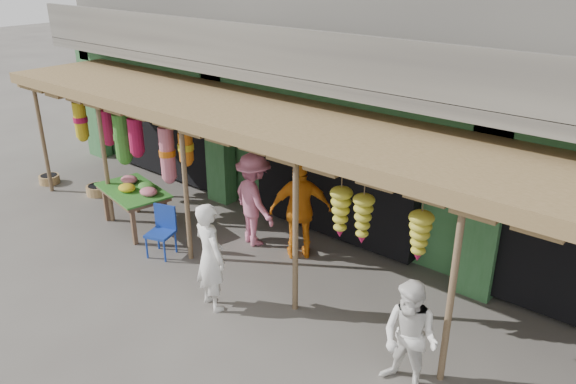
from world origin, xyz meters
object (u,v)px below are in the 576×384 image
Objects in this scene: blue_chair at (162,228)px; person_right at (410,338)px; flower_table at (134,192)px; person_front at (210,257)px; person_vendor at (300,210)px; person_shopper at (254,200)px.

person_right is at bearing -22.22° from blue_chair.
flower_table reaches higher than blue_chair.
person_vendor is (0.06, 2.15, 0.05)m from person_front.
person_right is 0.86× the size of person_shopper.
person_right is 4.56m from person_shopper.
blue_chair is at bearing -4.35° from person_front.
blue_chair is 1.78m from person_shopper.
flower_table is at bearing -24.29° from person_vendor.
person_front is 0.94× the size of person_vendor.
blue_chair is at bearing -179.39° from person_right.
flower_table is at bearing 41.95° from person_shopper.
person_front is at bearing 44.06° from person_vendor.
person_shopper reaches higher than person_right.
person_shopper reaches higher than blue_chair.
person_right is at bearing -161.91° from person_front.
person_front is 1.13× the size of person_right.
person_vendor reaches higher than blue_chair.
person_vendor is (-3.23, 1.83, 0.16)m from person_right.
person_right is at bearing 5.71° from flower_table.
person_vendor is 1.02m from person_shopper.
flower_table is 0.98× the size of person_shopper.
person_right is (3.29, 0.32, -0.11)m from person_front.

